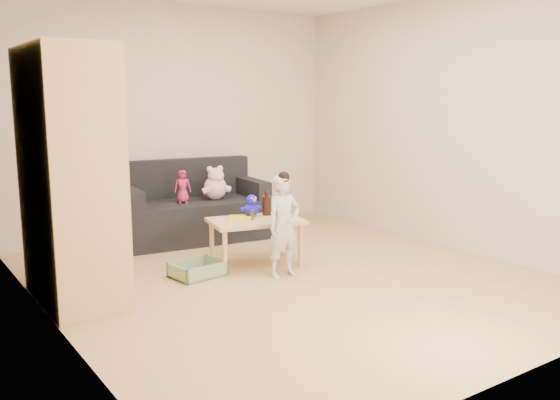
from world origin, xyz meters
TOP-DOWN VIEW (x-y plane):
  - room at (0.00, 0.00)m, footprint 4.50×4.50m
  - wardrobe at (-1.72, 0.49)m, footprint 0.54×1.08m
  - sofa at (-0.08, 1.76)m, footprint 1.65×0.95m
  - play_table at (-0.05, 0.51)m, footprint 0.93×0.70m
  - storage_bin at (-0.67, 0.49)m, footprint 0.48×0.38m
  - toddler at (-0.03, 0.07)m, footprint 0.33×0.22m
  - pink_bear at (0.16, 1.68)m, footprint 0.32×0.29m
  - doll at (-0.23, 1.69)m, footprint 0.21×0.18m
  - ring_stacker at (0.27, 0.52)m, footprint 0.18×0.18m
  - brown_bottle at (0.14, 0.61)m, footprint 0.08×0.08m
  - blue_plush at (-0.02, 0.63)m, footprint 0.23×0.21m
  - wooden_figure at (-0.10, 0.48)m, footprint 0.05×0.05m
  - yellow_book at (-0.15, 0.62)m, footprint 0.28×0.28m

SIDE VIEW (x-z plane):
  - storage_bin at x=-0.67m, z-range 0.00..0.13m
  - sofa at x=-0.08m, z-range 0.00..0.44m
  - play_table at x=-0.05m, z-range 0.00..0.44m
  - toddler at x=-0.03m, z-range 0.00..0.88m
  - yellow_book at x=-0.15m, z-range 0.44..0.46m
  - wooden_figure at x=-0.10m, z-range 0.44..0.54m
  - ring_stacker at x=0.27m, z-range 0.42..0.62m
  - brown_bottle at x=0.14m, z-range 0.42..0.66m
  - blue_plush at x=-0.02m, z-range 0.44..0.66m
  - pink_bear at x=0.16m, z-range 0.44..0.76m
  - doll at x=-0.23m, z-range 0.44..0.79m
  - wardrobe at x=-1.72m, z-range 0.00..1.94m
  - room at x=0.00m, z-range -0.95..3.55m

